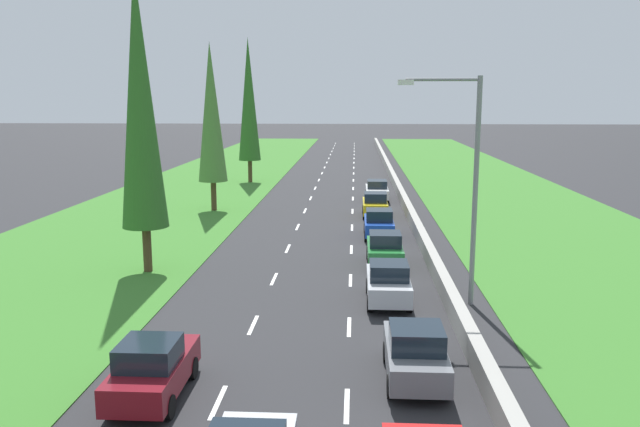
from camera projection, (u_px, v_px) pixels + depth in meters
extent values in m
plane|color=#28282B|center=(335.00, 184.00, 61.38)|extent=(300.00, 300.00, 0.00)
cube|color=#387528|center=(206.00, 183.00, 62.06)|extent=(14.00, 140.00, 0.04)
cube|color=#387528|center=(485.00, 185.00, 60.59)|extent=(14.00, 140.00, 0.04)
cube|color=#9E9B93|center=(394.00, 180.00, 60.99)|extent=(0.44, 120.00, 0.85)
cube|color=white|center=(218.00, 402.00, 17.26)|extent=(0.14, 2.00, 0.01)
cube|color=white|center=(253.00, 325.00, 23.15)|extent=(0.14, 2.00, 0.01)
cube|color=white|center=(274.00, 279.00, 29.05)|extent=(0.14, 2.00, 0.01)
cube|color=white|center=(288.00, 249.00, 34.94)|extent=(0.14, 2.00, 0.01)
cube|color=white|center=(298.00, 227.00, 40.84)|extent=(0.14, 2.00, 0.01)
cube|color=white|center=(305.00, 211.00, 46.73)|extent=(0.14, 2.00, 0.01)
cube|color=white|center=(311.00, 198.00, 52.63)|extent=(0.14, 2.00, 0.01)
cube|color=white|center=(315.00, 188.00, 58.52)|extent=(0.14, 2.00, 0.01)
cube|color=white|center=(319.00, 180.00, 64.42)|extent=(0.14, 2.00, 0.01)
cube|color=white|center=(322.00, 173.00, 70.31)|extent=(0.14, 2.00, 0.01)
cube|color=white|center=(325.00, 167.00, 76.21)|extent=(0.14, 2.00, 0.01)
cube|color=white|center=(327.00, 163.00, 82.10)|extent=(0.14, 2.00, 0.01)
cube|color=white|center=(329.00, 158.00, 88.00)|extent=(0.14, 2.00, 0.01)
cube|color=white|center=(330.00, 155.00, 93.89)|extent=(0.14, 2.00, 0.01)
cube|color=white|center=(332.00, 151.00, 99.79)|extent=(0.14, 2.00, 0.01)
cube|color=white|center=(333.00, 148.00, 105.68)|extent=(0.14, 2.00, 0.01)
cube|color=white|center=(334.00, 146.00, 111.58)|extent=(0.14, 2.00, 0.01)
cube|color=white|center=(336.00, 143.00, 117.47)|extent=(0.14, 2.00, 0.01)
cube|color=white|center=(347.00, 406.00, 17.07)|extent=(0.14, 2.00, 0.01)
cube|color=white|center=(349.00, 327.00, 22.96)|extent=(0.14, 2.00, 0.01)
cube|color=white|center=(350.00, 280.00, 28.86)|extent=(0.14, 2.00, 0.01)
cube|color=white|center=(351.00, 249.00, 34.75)|extent=(0.14, 2.00, 0.01)
cube|color=white|center=(352.00, 228.00, 40.65)|extent=(0.14, 2.00, 0.01)
cube|color=white|center=(352.00, 211.00, 46.54)|extent=(0.14, 2.00, 0.01)
cube|color=white|center=(353.00, 199.00, 52.44)|extent=(0.14, 2.00, 0.01)
cube|color=white|center=(353.00, 189.00, 58.33)|extent=(0.14, 2.00, 0.01)
cube|color=white|center=(353.00, 180.00, 64.23)|extent=(0.14, 2.00, 0.01)
cube|color=white|center=(354.00, 173.00, 70.12)|extent=(0.14, 2.00, 0.01)
cube|color=white|center=(354.00, 168.00, 76.02)|extent=(0.14, 2.00, 0.01)
cube|color=white|center=(354.00, 163.00, 81.91)|extent=(0.14, 2.00, 0.01)
cube|color=white|center=(354.00, 158.00, 87.81)|extent=(0.14, 2.00, 0.01)
cube|color=white|center=(354.00, 155.00, 93.70)|extent=(0.14, 2.00, 0.01)
cube|color=white|center=(354.00, 151.00, 99.60)|extent=(0.14, 2.00, 0.01)
cube|color=white|center=(354.00, 148.00, 105.49)|extent=(0.14, 2.00, 0.01)
cube|color=white|center=(354.00, 146.00, 111.39)|extent=(0.14, 2.00, 0.01)
cube|color=white|center=(354.00, 143.00, 117.28)|extent=(0.14, 2.00, 0.01)
cube|color=slate|center=(415.00, 356.00, 18.59)|extent=(1.68, 3.90, 0.76)
cube|color=#19232D|center=(417.00, 338.00, 18.17)|extent=(1.52, 1.60, 0.64)
cylinder|color=black|center=(387.00, 352.00, 19.89)|extent=(0.22, 0.64, 0.64)
cylinder|color=black|center=(436.00, 353.00, 19.80)|extent=(0.22, 0.64, 0.64)
cylinder|color=black|center=(391.00, 386.00, 17.51)|extent=(0.22, 0.64, 0.64)
cylinder|color=black|center=(446.00, 388.00, 17.43)|extent=(0.22, 0.64, 0.64)
cube|color=silver|center=(388.00, 285.00, 25.67)|extent=(1.68, 3.90, 0.76)
cube|color=#19232D|center=(389.00, 271.00, 25.25)|extent=(1.52, 1.60, 0.64)
cylinder|color=black|center=(369.00, 285.00, 26.97)|extent=(0.22, 0.64, 0.64)
cylinder|color=black|center=(404.00, 286.00, 26.89)|extent=(0.22, 0.64, 0.64)
cylinder|color=black|center=(370.00, 303.00, 24.60)|extent=(0.22, 0.64, 0.64)
cylinder|color=black|center=(409.00, 304.00, 24.51)|extent=(0.22, 0.64, 0.64)
cube|color=#237A33|center=(385.00, 252.00, 31.35)|extent=(1.68, 3.90, 0.76)
cube|color=#19232D|center=(385.00, 239.00, 30.93)|extent=(1.52, 1.60, 0.64)
cylinder|color=black|center=(369.00, 253.00, 32.64)|extent=(0.22, 0.64, 0.64)
cylinder|color=black|center=(398.00, 253.00, 32.56)|extent=(0.22, 0.64, 0.64)
cylinder|color=black|center=(370.00, 265.00, 30.27)|extent=(0.22, 0.64, 0.64)
cylinder|color=black|center=(402.00, 266.00, 30.19)|extent=(0.22, 0.64, 0.64)
cube|color=#1E47B7|center=(379.00, 226.00, 37.76)|extent=(1.68, 3.90, 0.76)
cube|color=#19232D|center=(379.00, 215.00, 37.34)|extent=(1.52, 1.60, 0.64)
cylinder|color=black|center=(366.00, 228.00, 39.05)|extent=(0.22, 0.64, 0.64)
cylinder|color=black|center=(390.00, 228.00, 38.97)|extent=(0.22, 0.64, 0.64)
cylinder|color=black|center=(366.00, 236.00, 36.68)|extent=(0.22, 0.64, 0.64)
cylinder|color=black|center=(393.00, 236.00, 36.60)|extent=(0.22, 0.64, 0.64)
cube|color=yellow|center=(375.00, 206.00, 44.48)|extent=(1.68, 3.90, 0.76)
cube|color=#19232D|center=(375.00, 197.00, 44.06)|extent=(1.52, 1.60, 0.64)
cylinder|color=black|center=(364.00, 209.00, 45.78)|extent=(0.22, 0.64, 0.64)
cylinder|color=black|center=(385.00, 209.00, 45.69)|extent=(0.22, 0.64, 0.64)
cylinder|color=black|center=(364.00, 215.00, 43.40)|extent=(0.22, 0.64, 0.64)
cylinder|color=black|center=(387.00, 215.00, 43.32)|extent=(0.22, 0.64, 0.64)
cube|color=white|center=(377.00, 192.00, 51.67)|extent=(1.76, 4.50, 0.72)
cube|color=#19232D|center=(377.00, 184.00, 51.41)|extent=(1.56, 1.90, 0.60)
cylinder|color=black|center=(367.00, 193.00, 53.15)|extent=(0.22, 0.64, 0.64)
cylinder|color=black|center=(386.00, 194.00, 53.06)|extent=(0.22, 0.64, 0.64)
cylinder|color=black|center=(367.00, 199.00, 50.41)|extent=(0.22, 0.64, 0.64)
cylinder|color=black|center=(387.00, 199.00, 50.32)|extent=(0.22, 0.64, 0.64)
cube|color=maroon|center=(154.00, 373.00, 17.49)|extent=(1.68, 3.90, 0.76)
cube|color=#19232D|center=(149.00, 353.00, 17.07)|extent=(1.52, 1.60, 0.64)
cylinder|color=black|center=(142.00, 367.00, 18.79)|extent=(0.22, 0.64, 0.64)
cylinder|color=black|center=(192.00, 368.00, 18.71)|extent=(0.22, 0.64, 0.64)
cylinder|color=black|center=(111.00, 405.00, 16.42)|extent=(0.22, 0.64, 0.64)
cylinder|color=black|center=(169.00, 407.00, 16.33)|extent=(0.22, 0.64, 0.64)
cylinder|color=#4C3823|center=(147.00, 249.00, 30.11)|extent=(0.41, 0.41, 2.20)
cone|color=#2D6623|center=(140.00, 99.00, 28.86)|extent=(2.15, 2.15, 11.84)
cylinder|color=#4C3823|center=(214.00, 196.00, 46.68)|extent=(0.40, 0.40, 2.20)
cone|color=#4C7F38|center=(211.00, 112.00, 45.60)|extent=(2.10, 2.10, 9.95)
cylinder|color=#4C3823|center=(250.00, 171.00, 62.55)|extent=(0.41, 0.41, 2.20)
cone|color=#2D6623|center=(249.00, 100.00, 61.31)|extent=(2.15, 2.15, 11.72)
cylinder|color=gray|center=(475.00, 193.00, 24.75)|extent=(0.20, 0.20, 9.00)
cylinder|color=gray|center=(443.00, 80.00, 24.05)|extent=(2.80, 0.12, 0.12)
cube|color=silver|center=(406.00, 82.00, 24.14)|extent=(0.60, 0.28, 0.20)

